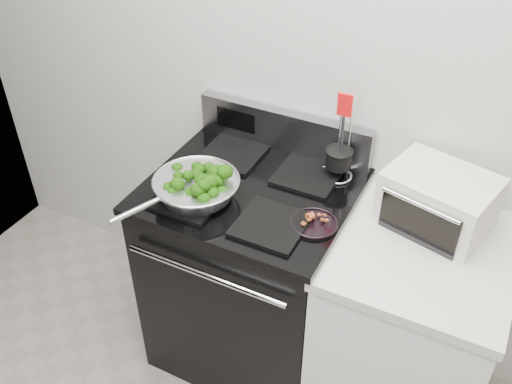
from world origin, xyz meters
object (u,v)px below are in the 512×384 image
Objects in this scene: utensil_holder at (338,163)px; toaster_oven at (438,200)px; gas_range at (251,271)px; bacon_plate at (314,221)px; skillet at (196,187)px.

toaster_oven is (0.40, -0.07, 0.01)m from utensil_holder.
bacon_plate is (0.30, -0.10, 0.48)m from gas_range.
gas_range is at bearing -153.82° from toaster_oven.
gas_range is 2.26× the size of skillet.
utensil_holder is at bearing 38.19° from gas_range.
gas_range is 0.87m from toaster_oven.
bacon_plate is at bearing -85.72° from utensil_holder.
gas_range reaches higher than bacon_plate.
gas_range is 2.70× the size of toaster_oven.
bacon_plate is (0.46, 0.05, -0.04)m from skillet.
gas_range is 3.01× the size of utensil_holder.
gas_range is 0.63m from utensil_holder.
toaster_oven is at bearing -11.26° from utensil_holder.
toaster_oven is at bearing 32.96° from bacon_plate.
gas_range is at bearing 67.99° from skillet.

